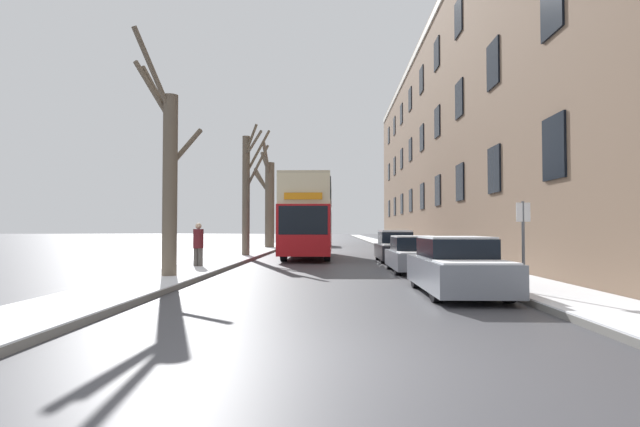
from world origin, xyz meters
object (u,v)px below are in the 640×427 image
at_px(bare_tree_left_0, 168,174).
at_px(bare_tree_left_2, 269,200).
at_px(bare_tree_left_1, 247,190).
at_px(street_sign_post, 523,242).
at_px(parked_car_2, 395,247).
at_px(parked_car_1, 415,255).
at_px(pedestrian_left_sidewalk, 198,244).
at_px(oncoming_van, 317,233).
at_px(parked_car_0, 456,267).
at_px(double_decker_bus, 309,214).

distance_m(bare_tree_left_0, bare_tree_left_2, 24.18).
distance_m(bare_tree_left_1, street_sign_post, 18.44).
distance_m(bare_tree_left_0, parked_car_2, 12.56).
xyz_separation_m(bare_tree_left_0, parked_car_1, (8.17, 3.32, -2.70)).
distance_m(parked_car_1, pedestrian_left_sidewalk, 8.32).
xyz_separation_m(bare_tree_left_1, parked_car_2, (7.80, -2.88, -3.04)).
distance_m(oncoming_van, pedestrian_left_sidewalk, 27.85).
height_order(bare_tree_left_1, parked_car_0, bare_tree_left_1).
relative_size(bare_tree_left_0, parked_car_0, 1.70).
bearing_deg(pedestrian_left_sidewalk, bare_tree_left_2, 95.89).
xyz_separation_m(parked_car_2, street_sign_post, (1.35, -12.95, 0.59)).
xyz_separation_m(parked_car_0, oncoming_van, (-4.56, 34.55, 0.52)).
bearing_deg(street_sign_post, bare_tree_left_0, 158.38).
bearing_deg(double_decker_bus, parked_car_2, -36.42).
distance_m(parked_car_2, pedestrian_left_sidewalk, 9.82).
bearing_deg(oncoming_van, parked_car_2, -78.48).
bearing_deg(bare_tree_left_1, bare_tree_left_0, -91.78).
distance_m(oncoming_van, street_sign_post, 35.79).
bearing_deg(parked_car_1, bare_tree_left_2, 111.45).
relative_size(bare_tree_left_2, double_decker_bus, 0.82).
height_order(bare_tree_left_0, street_sign_post, bare_tree_left_0).
xyz_separation_m(parked_car_0, pedestrian_left_sidewalk, (-8.29, 6.95, 0.35)).
relative_size(double_decker_bus, parked_car_2, 2.23).
height_order(bare_tree_left_0, double_decker_bus, bare_tree_left_0).
distance_m(bare_tree_left_0, parked_car_1, 9.23).
distance_m(parked_car_0, parked_car_1, 6.34).
distance_m(bare_tree_left_1, pedestrian_left_sidewalk, 8.59).
distance_m(parked_car_0, pedestrian_left_sidewalk, 10.82).
relative_size(parked_car_0, oncoming_van, 0.91).
bearing_deg(bare_tree_left_0, parked_car_2, 48.31).
bearing_deg(parked_car_1, street_sign_post, -79.24).
xyz_separation_m(pedestrian_left_sidewalk, street_sign_post, (9.64, -7.70, 0.29)).
bearing_deg(bare_tree_left_2, double_decker_bus, -72.16).
bearing_deg(oncoming_van, bare_tree_left_1, -99.44).
bearing_deg(bare_tree_left_2, bare_tree_left_0, -89.95).
distance_m(bare_tree_left_1, parked_car_0, 17.25).
bearing_deg(street_sign_post, oncoming_van, 99.50).
height_order(parked_car_2, pedestrian_left_sidewalk, pedestrian_left_sidewalk).
height_order(parked_car_0, parked_car_2, parked_car_2).
bearing_deg(parked_car_1, parked_car_2, 90.00).
bearing_deg(bare_tree_left_1, street_sign_post, -59.98).
relative_size(bare_tree_left_0, parked_car_2, 1.68).
bearing_deg(bare_tree_left_1, oncoming_van, 80.56).
bearing_deg(pedestrian_left_sidewalk, parked_car_2, 38.50).
relative_size(parked_car_1, oncoming_van, 0.85).
bearing_deg(oncoming_van, parked_car_0, -82.48).
bearing_deg(oncoming_van, bare_tree_left_2, -116.29).
xyz_separation_m(double_decker_bus, street_sign_post, (5.76, -16.21, -1.14)).
xyz_separation_m(double_decker_bus, parked_car_0, (4.42, -15.45, -1.77)).
distance_m(double_decker_bus, parked_car_1, 10.28).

